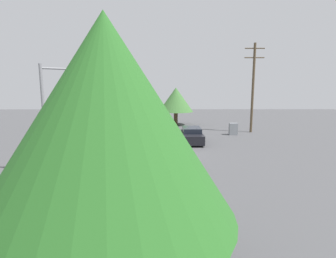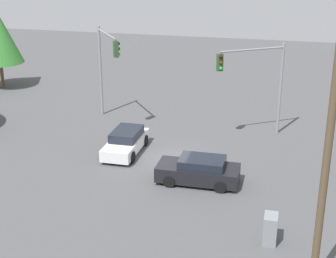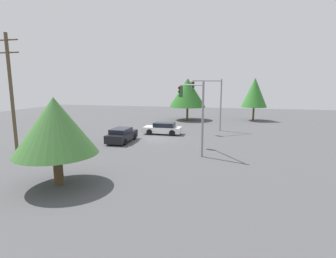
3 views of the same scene
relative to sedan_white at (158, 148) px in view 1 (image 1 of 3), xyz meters
name	(u,v)px [view 1 (image 1 of 3)]	position (x,y,z in m)	size (l,w,h in m)	color
ground_plane	(164,148)	(-0.46, -2.72, -0.67)	(80.00, 80.00, 0.00)	#4C4C4F
sedan_white	(158,148)	(0.00, 0.00, 0.00)	(4.37, 1.86, 1.38)	silver
sedan_dark	(192,135)	(-3.04, -5.04, 0.02)	(1.99, 4.30, 1.42)	black
traffic_signal_main	(71,99)	(5.16, 2.99, 3.78)	(3.55, 2.72, 6.47)	gray
traffic_signal_cross	(115,97)	(4.50, -7.22, 3.51)	(2.82, 3.96, 6.02)	gray
utility_pole_tall	(253,86)	(-10.46, -10.78, 4.63)	(2.20, 0.28, 10.00)	brown
electrical_cabinet	(233,129)	(-7.96, -9.04, -0.02)	(0.87, 0.57, 1.29)	gray
tree_corner	(176,100)	(-1.97, -16.69, 2.80)	(4.72, 4.72, 5.12)	#4C3823
tree_left	(107,118)	(0.73, 13.21, 3.79)	(5.95, 5.95, 6.79)	brown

